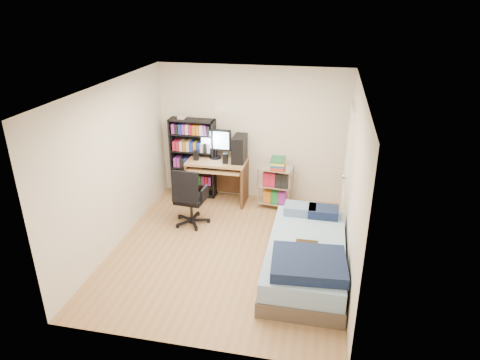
% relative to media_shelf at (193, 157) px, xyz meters
% --- Properties ---
extents(room, '(3.58, 4.08, 2.58)m').
position_rel_media_shelf_xyz_m(room, '(1.10, -1.84, 0.47)').
color(room, '#A47F52').
rests_on(room, ground).
extents(media_shelf, '(0.85, 0.28, 1.58)m').
position_rel_media_shelf_xyz_m(media_shelf, '(0.00, 0.00, 0.00)').
color(media_shelf, black).
rests_on(media_shelf, room).
extents(computer_desk, '(1.08, 0.63, 1.37)m').
position_rel_media_shelf_xyz_m(computer_desk, '(0.62, -0.12, -0.04)').
color(computer_desk, tan).
rests_on(computer_desk, room).
extents(office_chair, '(0.66, 0.66, 1.03)m').
position_rel_media_shelf_xyz_m(office_chair, '(0.29, -1.16, -0.45)').
color(office_chair, black).
rests_on(office_chair, room).
extents(wire_cart, '(0.64, 0.49, 0.95)m').
position_rel_media_shelf_xyz_m(wire_cart, '(1.62, -0.20, -0.16)').
color(wire_cart, silver).
rests_on(wire_cart, room).
extents(bed, '(1.08, 2.16, 0.62)m').
position_rel_media_shelf_xyz_m(bed, '(2.30, -2.18, -0.51)').
color(bed, brown).
rests_on(bed, room).
extents(door, '(0.12, 0.80, 2.00)m').
position_rel_media_shelf_xyz_m(door, '(2.83, -0.49, 0.22)').
color(door, white).
rests_on(door, room).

